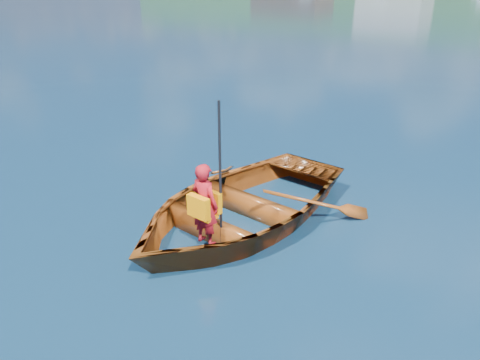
{
  "coord_description": "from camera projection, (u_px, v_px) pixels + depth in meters",
  "views": [
    {
      "loc": [
        4.89,
        -4.62,
        3.51
      ],
      "look_at": [
        1.23,
        0.58,
        0.7
      ],
      "focal_mm": 35.0,
      "sensor_mm": 36.0,
      "label": 1
    }
  ],
  "objects": [
    {
      "name": "ground",
      "position": [
        156.0,
        214.0,
        7.45
      ],
      "size": [
        600.0,
        600.0,
        0.0
      ],
      "color": "#122747",
      "rests_on": "ground"
    },
    {
      "name": "child_paddler",
      "position": [
        205.0,
        204.0,
        6.24
      ],
      "size": [
        0.45,
        0.36,
        2.0
      ],
      "color": "#AB131D",
      "rests_on": "ground"
    },
    {
      "name": "rowboat",
      "position": [
        240.0,
        205.0,
        7.13
      ],
      "size": [
        3.35,
        4.45,
        0.87
      ],
      "color": "brown",
      "rests_on": "ground"
    }
  ]
}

